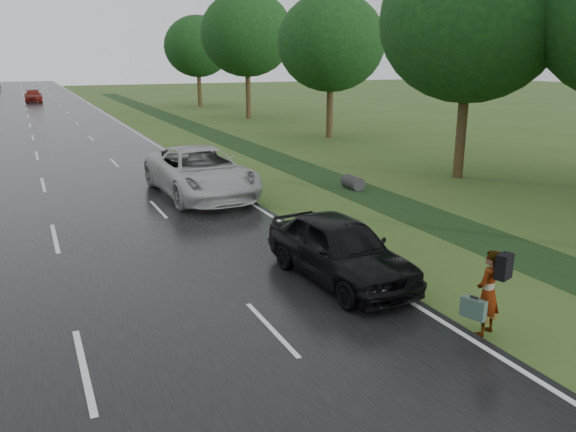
{
  "coord_description": "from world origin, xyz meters",
  "views": [
    {
      "loc": [
        -0.45,
        -9.21,
        5.17
      ],
      "look_at": [
        5.37,
        3.21,
        1.3
      ],
      "focal_mm": 35.0,
      "sensor_mm": 36.0,
      "label": 1
    }
  ],
  "objects": [
    {
      "name": "drainage_ditch",
      "position": [
        11.5,
        18.71,
        0.04
      ],
      "size": [
        2.2,
        120.0,
        0.56
      ],
      "color": "black",
      "rests_on": "ground"
    },
    {
      "name": "pedestrian",
      "position": [
        7.18,
        -1.9,
        0.88
      ],
      "size": [
        0.9,
        0.69,
        1.71
      ],
      "rotation": [
        0.0,
        0.0,
        3.49
      ],
      "color": "#A5998C",
      "rests_on": "ground"
    },
    {
      "name": "dark_sedan",
      "position": [
        6.0,
        1.65,
        0.82
      ],
      "size": [
        2.17,
        4.71,
        1.56
      ],
      "primitive_type": "imported",
      "rotation": [
        0.0,
        0.0,
        0.07
      ],
      "color": "black",
      "rests_on": "road"
    },
    {
      "name": "far_car_red",
      "position": [
        1.0,
        66.39,
        0.75
      ],
      "size": [
        2.02,
        4.88,
        1.41
      ],
      "primitive_type": "imported",
      "rotation": [
        0.0,
        0.0,
        -0.01
      ],
      "color": "#67130B",
      "rests_on": "road"
    },
    {
      "name": "tree_east_f",
      "position": [
        17.5,
        52.0,
        6.37
      ],
      "size": [
        7.2,
        7.2,
        9.62
      ],
      "color": "#3E2F19",
      "rests_on": "ground"
    },
    {
      "name": "tree_east_d",
      "position": [
        17.8,
        38.0,
        7.15
      ],
      "size": [
        8.0,
        8.0,
        10.76
      ],
      "color": "#3E2F19",
      "rests_on": "ground"
    },
    {
      "name": "tree_east_c",
      "position": [
        18.2,
        24.0,
        6.14
      ],
      "size": [
        7.0,
        7.0,
        9.29
      ],
      "color": "#3E2F19",
      "rests_on": "ground"
    },
    {
      "name": "ground",
      "position": [
        0.0,
        0.0,
        0.0
      ],
      "size": [
        220.0,
        220.0,
        0.0
      ],
      "primitive_type": "plane",
      "color": "#334F1C",
      "rests_on": "ground"
    },
    {
      "name": "center_line",
      "position": [
        0.0,
        45.0,
        0.04
      ],
      "size": [
        0.12,
        180.0,
        0.01
      ],
      "primitive_type": "cube",
      "color": "silver",
      "rests_on": "road"
    },
    {
      "name": "edge_stripe_east",
      "position": [
        6.75,
        45.0,
        0.04
      ],
      "size": [
        0.12,
        180.0,
        0.01
      ],
      "primitive_type": "cube",
      "color": "silver",
      "rests_on": "road"
    },
    {
      "name": "white_pickup",
      "position": [
        5.5,
        11.44,
        0.95
      ],
      "size": [
        3.26,
        6.69,
        1.83
      ],
      "primitive_type": "imported",
      "rotation": [
        0.0,
        0.0,
        0.03
      ],
      "color": "#B9B9B9",
      "rests_on": "road"
    },
    {
      "name": "tree_east_b",
      "position": [
        17.0,
        10.0,
        6.68
      ],
      "size": [
        7.6,
        7.6,
        10.11
      ],
      "color": "#3E2F19",
      "rests_on": "ground"
    },
    {
      "name": "road",
      "position": [
        0.0,
        45.0,
        0.02
      ],
      "size": [
        14.0,
        180.0,
        0.04
      ],
      "primitive_type": "cube",
      "color": "black",
      "rests_on": "ground"
    }
  ]
}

